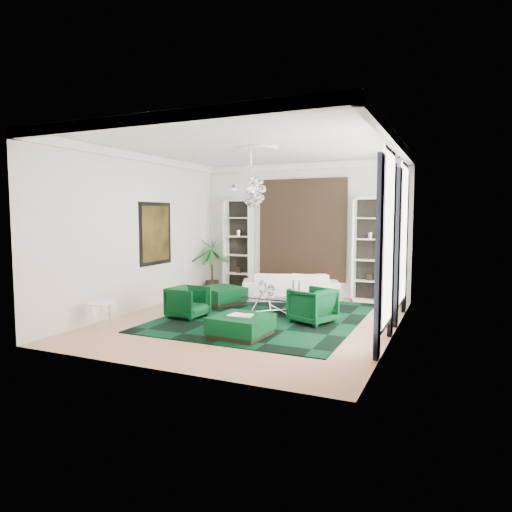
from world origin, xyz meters
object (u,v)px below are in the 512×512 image
at_px(armchair_left, 188,302).
at_px(armchair_right, 313,306).
at_px(ottoman_side, 222,296).
at_px(side_table, 102,316).
at_px(ottoman_front, 241,326).
at_px(coffee_table, 280,304).
at_px(palm, 212,257).
at_px(sofa, 290,286).

distance_m(armchair_left, armchair_right, 2.80).
bearing_deg(armchair_left, armchair_right, -72.25).
xyz_separation_m(ottoman_side, side_table, (-1.04, -3.26, 0.04)).
relative_size(ottoman_front, side_table, 1.88).
bearing_deg(ottoman_front, armchair_left, 151.93).
xyz_separation_m(coffee_table, side_table, (-2.85, -2.78, 0.03)).
relative_size(side_table, palm, 0.25).
height_order(ottoman_front, side_table, side_table).
height_order(armchair_left, ottoman_side, armchair_left).
bearing_deg(ottoman_side, coffee_table, -15.04).
height_order(armchair_right, ottoman_front, armchair_right).
height_order(armchair_left, palm, palm).
relative_size(armchair_left, armchair_right, 0.94).
distance_m(ottoman_side, palm, 2.08).
relative_size(ottoman_side, side_table, 1.84).
bearing_deg(coffee_table, sofa, 101.64).
distance_m(armchair_left, palm, 3.55).
distance_m(coffee_table, ottoman_front, 2.21).
relative_size(armchair_right, ottoman_front, 0.82).
distance_m(armchair_left, side_table, 1.89).
bearing_deg(coffee_table, armchair_left, -144.10).
bearing_deg(palm, sofa, -4.32).
bearing_deg(ottoman_side, armchair_left, -87.64).
relative_size(ottoman_front, palm, 0.48).
relative_size(coffee_table, ottoman_front, 1.32).
xyz_separation_m(armchair_right, side_table, (-3.83, -2.18, -0.12)).
bearing_deg(armchair_right, side_table, -38.10).
distance_m(armchair_right, ottoman_side, 2.99).
distance_m(sofa, ottoman_side, 1.96).
bearing_deg(ottoman_side, palm, 126.87).
bearing_deg(armchair_right, ottoman_side, -88.93).
xyz_separation_m(sofa, ottoman_front, (0.44, -4.02, -0.18)).
distance_m(sofa, coffee_table, 1.86).
bearing_deg(ottoman_side, armchair_right, -21.17).
bearing_deg(palm, armchair_right, -33.52).
bearing_deg(sofa, armchair_left, 43.96).
relative_size(armchair_left, coffee_table, 0.59).
bearing_deg(armchair_left, palm, 24.58).
xyz_separation_m(armchair_left, armchair_right, (2.72, 0.66, 0.02)).
relative_size(armchair_right, ottoman_side, 0.84).
distance_m(armchair_left, ottoman_side, 1.74).
distance_m(ottoman_side, ottoman_front, 3.28).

